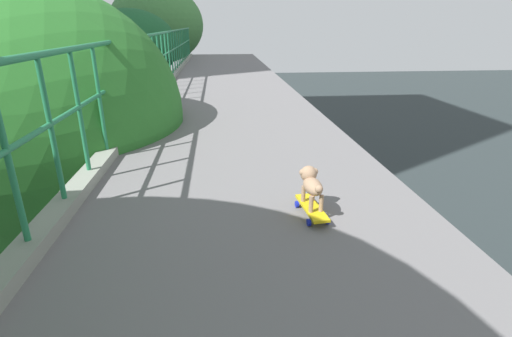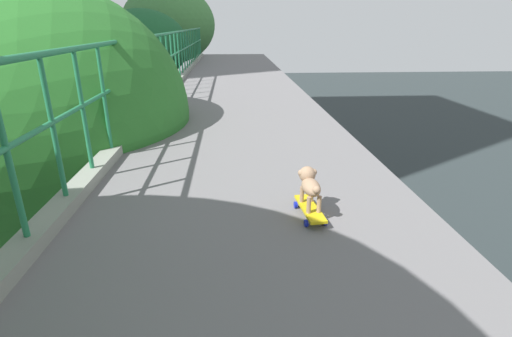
{
  "view_description": "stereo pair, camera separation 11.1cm",
  "coord_description": "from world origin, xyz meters",
  "px_view_note": "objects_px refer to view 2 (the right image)",
  "views": [
    {
      "loc": [
        1.1,
        -1.75,
        7.42
      ],
      "look_at": [
        1.43,
        1.61,
        6.13
      ],
      "focal_mm": 26.78,
      "sensor_mm": 36.0,
      "label": 1
    },
    {
      "loc": [
        1.21,
        -1.76,
        7.42
      ],
      "look_at": [
        1.43,
        1.61,
        6.13
      ],
      "focal_mm": 26.78,
      "sensor_mm": 36.0,
      "label": 2
    }
  ],
  "objects_px": {
    "car_black_fifth": "(52,246)",
    "toy_skateboard": "(310,209)",
    "city_bus": "(55,133)",
    "small_dog": "(310,183)"
  },
  "relations": [
    {
      "from": "car_black_fifth",
      "to": "toy_skateboard",
      "type": "height_order",
      "value": "toy_skateboard"
    },
    {
      "from": "city_bus",
      "to": "small_dog",
      "type": "relative_size",
      "value": 26.69
    },
    {
      "from": "toy_skateboard",
      "to": "small_dog",
      "type": "relative_size",
      "value": 1.33
    },
    {
      "from": "toy_skateboard",
      "to": "city_bus",
      "type": "bearing_deg",
      "value": 120.0
    },
    {
      "from": "city_bus",
      "to": "toy_skateboard",
      "type": "relative_size",
      "value": 20.03
    },
    {
      "from": "car_black_fifth",
      "to": "small_dog",
      "type": "xyz_separation_m",
      "value": [
        6.53,
        -8.15,
        5.51
      ]
    },
    {
      "from": "car_black_fifth",
      "to": "city_bus",
      "type": "relative_size",
      "value": 0.42
    },
    {
      "from": "toy_skateboard",
      "to": "small_dog",
      "type": "bearing_deg",
      "value": 94.42
    },
    {
      "from": "small_dog",
      "to": "city_bus",
      "type": "bearing_deg",
      "value": 120.06
    },
    {
      "from": "city_bus",
      "to": "toy_skateboard",
      "type": "bearing_deg",
      "value": -60.0
    }
  ]
}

